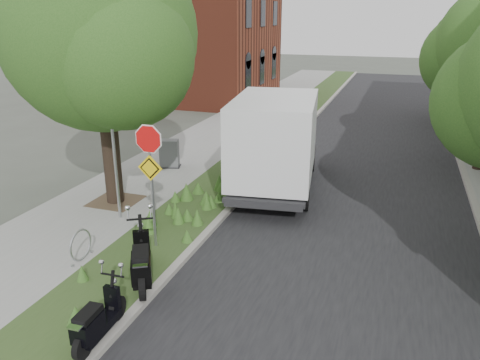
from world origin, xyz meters
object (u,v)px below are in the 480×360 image
(box_truck, at_px, (276,138))
(scooter_near, at_px, (142,268))
(scooter_far, at_px, (95,326))
(utility_cabinet, at_px, (169,154))
(sign_assembly, at_px, (150,161))

(box_truck, bearing_deg, scooter_near, -98.64)
(scooter_far, distance_m, utility_cabinet, 10.07)
(scooter_near, bearing_deg, utility_cabinet, 113.16)
(scooter_near, bearing_deg, scooter_far, -85.30)
(scooter_far, height_order, utility_cabinet, utility_cabinet)
(scooter_near, xyz_separation_m, box_truck, (1.05, 6.91, 1.19))
(box_truck, distance_m, utility_cabinet, 4.51)
(scooter_near, bearing_deg, box_truck, 81.36)
(scooter_far, bearing_deg, utility_cabinet, 109.77)
(sign_assembly, relative_size, scooter_far, 2.01)
(scooter_far, relative_size, utility_cabinet, 1.53)
(sign_assembly, relative_size, box_truck, 0.51)
(box_truck, bearing_deg, utility_cabinet, 170.92)
(box_truck, xyz_separation_m, utility_cabinet, (-4.30, 0.69, -1.15))
(scooter_far, distance_m, box_truck, 8.93)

